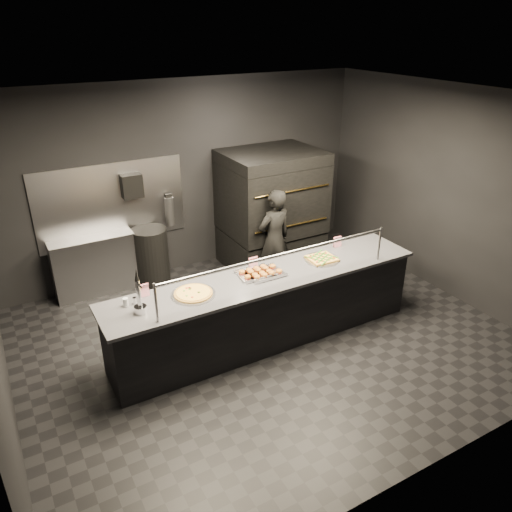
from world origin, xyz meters
The scene contains 15 objects.
room centered at (-0.02, 0.05, 1.50)m, with size 6.04×6.00×3.00m.
service_counter centered at (0.00, 0.00, 0.46)m, with size 4.10×0.78×1.37m.
pizza_oven centered at (1.20, 1.90, 0.97)m, with size 1.50×1.23×1.91m.
prep_shelf centered at (-1.60, 2.32, 0.45)m, with size 1.20×0.35×0.90m, color #99999E.
towel_dispenser centered at (-0.90, 2.39, 1.55)m, with size 0.30×0.20×0.35m, color black.
fire_extinguisher centered at (-0.35, 2.40, 1.06)m, with size 0.14×0.14×0.51m.
beer_tap centered at (-1.60, -0.04, 1.07)m, with size 0.14×0.19×0.52m.
round_pizza centered at (-0.96, 0.03, 0.94)m, with size 0.51×0.51×0.03m.
slider_tray_a centered at (-0.10, 0.11, 0.95)m, with size 0.48×0.38×0.07m.
slider_tray_b centered at (0.00, 0.05, 0.95)m, with size 0.46×0.34×0.07m.
square_pizza centered at (0.85, 0.04, 0.94)m, with size 0.45×0.45×0.05m.
condiment_jar centered at (-1.67, 0.16, 0.97)m, with size 0.15×0.06×0.10m.
tent_cards centered at (-0.07, 0.28, 1.00)m, with size 2.87×0.04×0.15m.
trash_bin centered at (-0.76, 2.22, 0.45)m, with size 0.54×0.54×0.89m, color black.
worker centered at (0.83, 1.19, 0.78)m, with size 0.57×0.37×1.56m, color black.
Camera 1 is at (-2.77, -4.62, 3.78)m, focal length 35.00 mm.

